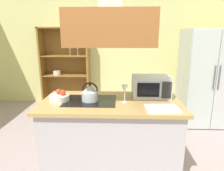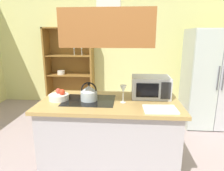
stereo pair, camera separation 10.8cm
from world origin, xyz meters
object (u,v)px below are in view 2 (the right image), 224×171
object	(u,v)px
dish_cabinet	(70,71)
refrigerator	(211,79)
wine_glass_on_counter	(123,90)
cutting_board	(160,109)
fruit_bowl	(59,96)
kettle	(89,93)
microwave	(151,87)

from	to	relation	value
dish_cabinet	refrigerator	bearing A→B (deg)	-18.34
refrigerator	wine_glass_on_counter	distance (m)	2.19
refrigerator	cutting_board	size ratio (longest dim) A/B	5.20
dish_cabinet	fruit_bowl	size ratio (longest dim) A/B	7.87
wine_glass_on_counter	fruit_bowl	bearing A→B (deg)	177.29
kettle	fruit_bowl	world-z (taller)	kettle
dish_cabinet	kettle	bearing A→B (deg)	-69.12
cutting_board	wine_glass_on_counter	xyz separation A→B (m)	(-0.39, 0.21, 0.14)
cutting_board	fruit_bowl	size ratio (longest dim) A/B	1.46
refrigerator	wine_glass_on_counter	world-z (taller)	refrigerator
refrigerator	dish_cabinet	bearing A→B (deg)	161.66
kettle	wine_glass_on_counter	world-z (taller)	kettle
refrigerator	microwave	bearing A→B (deg)	-134.10
cutting_board	microwave	distance (m)	0.48
microwave	cutting_board	bearing A→B (deg)	-83.44
wine_glass_on_counter	fruit_bowl	distance (m)	0.77
refrigerator	kettle	xyz separation A→B (m)	(-1.97, -1.48, 0.11)
microwave	kettle	bearing A→B (deg)	-164.65
dish_cabinet	microwave	size ratio (longest dim) A/B	3.99
wine_glass_on_counter	dish_cabinet	bearing A→B (deg)	118.23
microwave	dish_cabinet	bearing A→B (deg)	126.70
dish_cabinet	kettle	world-z (taller)	dish_cabinet
fruit_bowl	cutting_board	bearing A→B (deg)	-12.16
refrigerator	dish_cabinet	distance (m)	3.06
microwave	refrigerator	bearing A→B (deg)	45.90
cutting_board	wine_glass_on_counter	distance (m)	0.46
kettle	wine_glass_on_counter	distance (m)	0.41
refrigerator	kettle	bearing A→B (deg)	-143.17
dish_cabinet	microwave	world-z (taller)	dish_cabinet
fruit_bowl	kettle	bearing A→B (deg)	1.38
refrigerator	wine_glass_on_counter	size ratio (longest dim) A/B	8.58
kettle	microwave	bearing A→B (deg)	15.35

